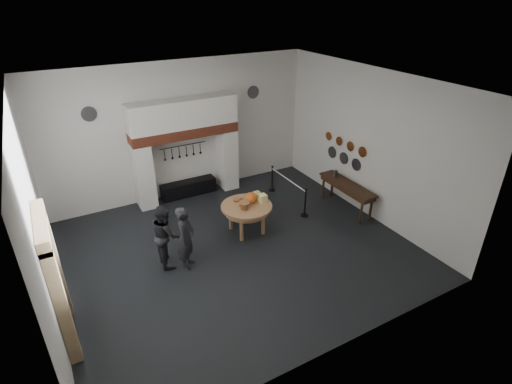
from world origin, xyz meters
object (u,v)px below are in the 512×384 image
work_table (247,206)px  side_table (347,185)px  visitor_near (186,238)px  barrier_post_near (305,203)px  barrier_post_far (272,179)px  visitor_far (166,235)px  iron_range (189,188)px

work_table → side_table: bearing=-6.1°
visitor_near → side_table: 5.54m
barrier_post_near → work_table: bearing=177.2°
visitor_near → barrier_post_far: 4.90m
visitor_far → visitor_near: bearing=-132.3°
visitor_near → barrier_post_far: bearing=-21.4°
iron_range → barrier_post_near: bearing=-49.5°
barrier_post_near → visitor_near: bearing=-171.4°
side_table → barrier_post_near: bearing=169.3°
work_table → barrier_post_near: 2.06m
work_table → visitor_near: bearing=-161.1°
work_table → barrier_post_near: (2.02, -0.10, -0.39)m
visitor_near → work_table: bearing=-35.0°
visitor_near → side_table: (5.53, 0.35, -0.00)m
iron_range → work_table: work_table is taller
side_table → barrier_post_near: same height
visitor_far → barrier_post_near: size_ratio=1.90×
work_table → barrier_post_far: barrier_post_far is taller
visitor_far → iron_range: bearing=-25.8°
visitor_near → side_table: bearing=-50.2°
iron_range → side_table: size_ratio=0.86×
visitor_far → work_table: bearing=-80.0°
visitor_near → iron_range: bearing=15.3°
iron_range → visitor_near: bearing=-110.8°
side_table → barrier_post_near: (-1.41, 0.27, -0.42)m
work_table → visitor_near: 2.22m
iron_range → work_table: (0.67, -3.05, 0.59)m
visitor_far → side_table: size_ratio=0.78×
work_table → barrier_post_far: bearing=43.3°
work_table → visitor_near: size_ratio=0.85×
barrier_post_near → side_table: bearing=-10.7°
side_table → barrier_post_near: 1.50m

